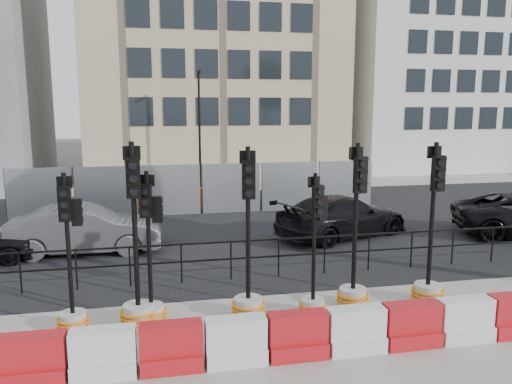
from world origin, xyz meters
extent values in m
plane|color=#51514C|center=(0.00, 0.00, 0.00)|extent=(120.00, 120.00, 0.00)
cube|color=gray|center=(0.00, -3.00, 0.01)|extent=(40.00, 6.00, 0.02)
cube|color=black|center=(0.00, 7.00, 0.01)|extent=(40.00, 14.00, 0.03)
cube|color=gray|center=(0.00, 16.00, 0.01)|extent=(40.00, 4.00, 0.02)
cube|color=#C3AC8F|center=(2.00, 22.00, 9.00)|extent=(15.00, 10.00, 18.00)
cube|color=silver|center=(17.00, 22.00, 8.00)|extent=(12.00, 9.00, 16.00)
cylinder|color=black|center=(-4.80, 1.20, 0.50)|extent=(0.04, 0.04, 1.00)
cylinder|color=black|center=(-3.60, 1.20, 0.50)|extent=(0.04, 0.04, 1.00)
cylinder|color=black|center=(-2.40, 1.20, 0.50)|extent=(0.04, 0.04, 1.00)
cylinder|color=black|center=(-1.20, 1.20, 0.50)|extent=(0.04, 0.04, 1.00)
cylinder|color=black|center=(0.00, 1.20, 0.50)|extent=(0.04, 0.04, 1.00)
cylinder|color=black|center=(1.20, 1.20, 0.50)|extent=(0.04, 0.04, 1.00)
cylinder|color=black|center=(2.40, 1.20, 0.50)|extent=(0.04, 0.04, 1.00)
cylinder|color=black|center=(3.60, 1.20, 0.50)|extent=(0.04, 0.04, 1.00)
cylinder|color=black|center=(4.80, 1.20, 0.50)|extent=(0.04, 0.04, 1.00)
cylinder|color=black|center=(6.00, 1.20, 0.50)|extent=(0.04, 0.04, 1.00)
cylinder|color=black|center=(7.20, 1.20, 0.50)|extent=(0.04, 0.04, 1.00)
cube|color=black|center=(0.00, 1.20, 0.98)|extent=(18.00, 0.04, 0.04)
cube|color=black|center=(0.00, 1.20, 0.55)|extent=(18.00, 0.04, 0.04)
cube|color=#9A9CA2|center=(-6.00, 9.00, 1.00)|extent=(2.30, 0.05, 2.00)
cylinder|color=black|center=(-7.15, 9.00, 1.00)|extent=(0.05, 0.05, 2.00)
cube|color=#9A9CA2|center=(-3.60, 9.00, 1.00)|extent=(2.30, 0.05, 2.00)
cylinder|color=black|center=(-4.75, 9.00, 1.00)|extent=(0.05, 0.05, 2.00)
cube|color=#9A9CA2|center=(-1.20, 9.00, 1.00)|extent=(2.30, 0.05, 2.00)
cylinder|color=black|center=(-2.35, 9.00, 1.00)|extent=(0.05, 0.05, 2.00)
cube|color=#9A9CA2|center=(1.20, 9.00, 1.00)|extent=(2.30, 0.05, 2.00)
cylinder|color=black|center=(0.05, 9.00, 1.00)|extent=(0.05, 0.05, 2.00)
cube|color=#9A9CA2|center=(3.60, 9.00, 1.00)|extent=(2.30, 0.05, 2.00)
cylinder|color=black|center=(2.45, 9.00, 1.00)|extent=(0.05, 0.05, 2.00)
cube|color=#9A9CA2|center=(6.00, 9.00, 1.00)|extent=(2.30, 0.05, 2.00)
cylinder|color=black|center=(4.85, 9.00, 1.00)|extent=(0.05, 0.05, 2.00)
cube|color=#EA3F0F|center=(-4.00, 10.50, 0.40)|extent=(1.00, 0.40, 0.80)
cube|color=#EA3F0F|center=(-2.00, 10.50, 0.40)|extent=(1.00, 0.40, 0.80)
cube|color=#EA3F0F|center=(0.00, 10.50, 0.40)|extent=(1.00, 0.40, 0.80)
cube|color=#EA3F0F|center=(2.00, 10.50, 0.40)|extent=(1.00, 0.40, 0.80)
cube|color=#EA3F0F|center=(4.00, 10.50, 0.40)|extent=(1.00, 0.40, 0.80)
cube|color=#EA3F0F|center=(6.00, 10.50, 0.40)|extent=(1.00, 0.40, 0.80)
cylinder|color=black|center=(0.50, 15.00, 3.00)|extent=(0.12, 0.12, 6.00)
cube|color=black|center=(0.50, 14.75, 5.90)|extent=(0.12, 0.50, 0.12)
cube|color=red|center=(-3.68, -2.80, 0.15)|extent=(1.00, 0.50, 0.30)
cube|color=red|center=(-3.68, -2.80, 0.55)|extent=(1.00, 0.35, 0.50)
cube|color=white|center=(-2.62, -2.80, 0.15)|extent=(1.00, 0.50, 0.30)
cube|color=white|center=(-2.62, -2.80, 0.55)|extent=(1.00, 0.35, 0.50)
cube|color=red|center=(-1.58, -2.80, 0.15)|extent=(1.00, 0.50, 0.30)
cube|color=red|center=(-1.58, -2.80, 0.55)|extent=(1.00, 0.35, 0.50)
cube|color=white|center=(-0.53, -2.80, 0.15)|extent=(1.00, 0.50, 0.30)
cube|color=white|center=(-0.53, -2.80, 0.55)|extent=(1.00, 0.35, 0.50)
cube|color=red|center=(0.53, -2.80, 0.15)|extent=(1.00, 0.50, 0.30)
cube|color=red|center=(0.53, -2.80, 0.55)|extent=(1.00, 0.35, 0.50)
cube|color=white|center=(1.58, -2.80, 0.15)|extent=(1.00, 0.50, 0.30)
cube|color=white|center=(1.58, -2.80, 0.55)|extent=(1.00, 0.35, 0.50)
cube|color=red|center=(2.62, -2.80, 0.15)|extent=(1.00, 0.50, 0.30)
cube|color=red|center=(2.62, -2.80, 0.55)|extent=(1.00, 0.35, 0.50)
cube|color=white|center=(3.68, -2.80, 0.15)|extent=(1.00, 0.50, 0.30)
cube|color=white|center=(3.68, -2.80, 0.55)|extent=(1.00, 0.35, 0.50)
cylinder|color=#BCBCB8|center=(-3.36, -0.98, 0.18)|extent=(0.50, 0.50, 0.37)
torus|color=orange|center=(-3.36, -0.98, 0.11)|extent=(0.60, 0.60, 0.05)
torus|color=orange|center=(-3.36, -0.98, 0.18)|extent=(0.60, 0.60, 0.05)
torus|color=orange|center=(-3.36, -0.98, 0.26)|extent=(0.60, 0.60, 0.05)
cylinder|color=black|center=(-3.36, -0.98, 1.66)|extent=(0.08, 0.08, 2.77)
cube|color=black|center=(-3.36, -1.09, 2.49)|extent=(0.23, 0.14, 0.65)
cylinder|color=black|center=(-3.36, -1.16, 2.29)|extent=(0.14, 0.05, 0.14)
cylinder|color=black|center=(-3.36, -1.16, 2.49)|extent=(0.14, 0.05, 0.14)
cylinder|color=black|center=(-3.36, -1.16, 2.69)|extent=(0.14, 0.05, 0.14)
cube|color=black|center=(-3.36, -0.92, 2.86)|extent=(0.28, 0.04, 0.22)
cube|color=black|center=(-3.18, -0.97, 2.30)|extent=(0.19, 0.13, 0.51)
cylinder|color=#BCBCB8|center=(-2.15, -0.98, 0.22)|extent=(0.59, 0.59, 0.43)
torus|color=orange|center=(-2.15, -0.98, 0.13)|extent=(0.71, 0.71, 0.05)
torus|color=orange|center=(-2.15, -0.98, 0.22)|extent=(0.71, 0.71, 0.05)
torus|color=orange|center=(-2.15, -0.98, 0.30)|extent=(0.71, 0.71, 0.05)
cylinder|color=black|center=(-2.15, -0.98, 1.96)|extent=(0.10, 0.10, 3.26)
cube|color=black|center=(-2.14, -1.11, 2.94)|extent=(0.27, 0.17, 0.76)
cylinder|color=black|center=(-2.13, -1.20, 2.70)|extent=(0.17, 0.07, 0.16)
cylinder|color=black|center=(-2.13, -1.20, 2.94)|extent=(0.17, 0.07, 0.16)
cylinder|color=black|center=(-2.13, -1.20, 3.17)|extent=(0.17, 0.07, 0.16)
cube|color=black|center=(-2.16, -0.92, 3.37)|extent=(0.33, 0.06, 0.26)
cylinder|color=#BCBCB8|center=(-1.90, -0.90, 0.18)|extent=(0.49, 0.49, 0.37)
torus|color=orange|center=(-1.90, -0.90, 0.11)|extent=(0.60, 0.60, 0.05)
torus|color=orange|center=(-1.90, -0.90, 0.18)|extent=(0.60, 0.60, 0.05)
torus|color=orange|center=(-1.90, -0.90, 0.26)|extent=(0.60, 0.60, 0.05)
cylinder|color=black|center=(-1.90, -0.90, 1.65)|extent=(0.08, 0.08, 2.75)
cube|color=black|center=(-1.93, -1.01, 2.47)|extent=(0.24, 0.17, 0.64)
cylinder|color=black|center=(-1.94, -1.08, 2.27)|extent=(0.14, 0.07, 0.14)
cylinder|color=black|center=(-1.94, -1.08, 2.47)|extent=(0.14, 0.07, 0.14)
cylinder|color=black|center=(-1.94, -1.08, 2.67)|extent=(0.14, 0.07, 0.14)
cube|color=black|center=(-1.89, -0.85, 2.84)|extent=(0.27, 0.09, 0.22)
cube|color=black|center=(-1.72, -0.94, 2.29)|extent=(0.20, 0.16, 0.50)
cylinder|color=#BCBCB8|center=(0.01, -1.03, 0.21)|extent=(0.57, 0.57, 0.42)
torus|color=orange|center=(0.01, -1.03, 0.13)|extent=(0.68, 0.68, 0.05)
torus|color=orange|center=(0.01, -1.03, 0.21)|extent=(0.68, 0.68, 0.05)
torus|color=orange|center=(0.01, -1.03, 0.29)|extent=(0.68, 0.68, 0.05)
cylinder|color=black|center=(0.01, -1.03, 1.89)|extent=(0.09, 0.09, 3.15)
cube|color=black|center=(0.00, -1.16, 2.84)|extent=(0.26, 0.17, 0.74)
cylinder|color=black|center=(-0.01, -1.24, 2.61)|extent=(0.16, 0.07, 0.16)
cylinder|color=black|center=(-0.01, -1.24, 2.84)|extent=(0.16, 0.07, 0.16)
cylinder|color=black|center=(-0.01, -1.24, 3.07)|extent=(0.16, 0.07, 0.16)
cube|color=black|center=(0.02, -0.97, 3.26)|extent=(0.32, 0.06, 0.25)
cylinder|color=#BCBCB8|center=(1.32, -1.20, 0.18)|extent=(0.48, 0.48, 0.36)
torus|color=orange|center=(1.32, -1.20, 0.11)|extent=(0.58, 0.58, 0.04)
torus|color=orange|center=(1.32, -1.20, 0.18)|extent=(0.58, 0.58, 0.04)
torus|color=orange|center=(1.32, -1.20, 0.25)|extent=(0.58, 0.58, 0.04)
cylinder|color=black|center=(1.32, -1.20, 1.60)|extent=(0.08, 0.08, 2.67)
cube|color=black|center=(1.35, -1.31, 2.40)|extent=(0.24, 0.17, 0.62)
cylinder|color=black|center=(1.36, -1.38, 2.21)|extent=(0.14, 0.08, 0.13)
cylinder|color=black|center=(1.36, -1.38, 2.40)|extent=(0.14, 0.08, 0.13)
cylinder|color=black|center=(1.36, -1.38, 2.60)|extent=(0.14, 0.08, 0.13)
cube|color=black|center=(1.31, -1.15, 2.76)|extent=(0.27, 0.09, 0.21)
cube|color=black|center=(1.49, -1.16, 2.23)|extent=(0.20, 0.16, 0.49)
cylinder|color=#BCBCB8|center=(2.29, -0.95, 0.21)|extent=(0.57, 0.57, 0.42)
torus|color=orange|center=(2.29, -0.95, 0.13)|extent=(0.69, 0.69, 0.05)
torus|color=orange|center=(2.29, -0.95, 0.21)|extent=(0.69, 0.69, 0.05)
torus|color=orange|center=(2.29, -0.95, 0.30)|extent=(0.69, 0.69, 0.05)
cylinder|color=black|center=(2.29, -0.95, 1.91)|extent=(0.10, 0.10, 3.18)
cube|color=black|center=(2.31, -1.08, 2.86)|extent=(0.27, 0.19, 0.74)
cylinder|color=black|center=(2.32, -1.16, 2.63)|extent=(0.17, 0.08, 0.16)
cylinder|color=black|center=(2.32, -1.16, 2.86)|extent=(0.17, 0.08, 0.16)
cylinder|color=black|center=(2.32, -1.16, 3.09)|extent=(0.17, 0.08, 0.16)
cube|color=black|center=(2.28, -0.89, 3.28)|extent=(0.32, 0.08, 0.25)
cylinder|color=#BCBCB8|center=(3.97, -1.05, 0.21)|extent=(0.57, 0.57, 0.42)
torus|color=orange|center=(3.97, -1.05, 0.13)|extent=(0.69, 0.69, 0.05)
torus|color=orange|center=(3.97, -1.05, 0.21)|extent=(0.69, 0.69, 0.05)
torus|color=orange|center=(3.97, -1.05, 0.30)|extent=(0.69, 0.69, 0.05)
cylinder|color=black|center=(3.97, -1.05, 1.91)|extent=(0.10, 0.10, 3.18)
cube|color=black|center=(3.98, -1.17, 2.86)|extent=(0.26, 0.15, 0.74)
cylinder|color=black|center=(3.98, -1.26, 2.63)|extent=(0.16, 0.06, 0.16)
cylinder|color=black|center=(3.98, -1.26, 2.86)|extent=(0.16, 0.06, 0.16)
cylinder|color=black|center=(3.98, -1.26, 3.09)|extent=(0.16, 0.06, 0.16)
cube|color=black|center=(3.97, -0.98, 3.28)|extent=(0.32, 0.04, 0.25)
imported|color=#505055|center=(-3.80, 4.33, 0.71)|extent=(1.51, 4.30, 1.42)
imported|color=black|center=(4.20, 4.61, 0.69)|extent=(5.15, 6.04, 1.37)
camera|label=1|loc=(-1.72, -10.40, 4.21)|focal=35.00mm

